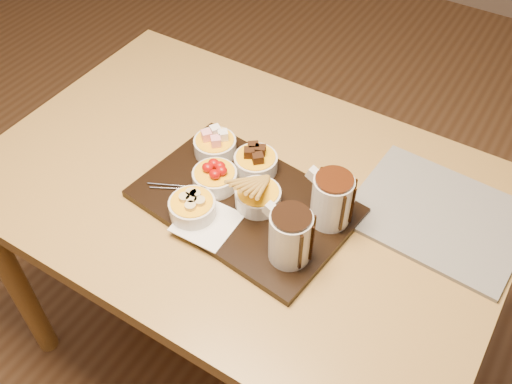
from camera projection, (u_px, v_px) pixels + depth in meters
The scene contains 13 objects.
ground at pixel (245, 343), 1.85m from camera, with size 5.00×5.00×0.00m, color #55351D.
dining_table at pixel (242, 212), 1.38m from camera, with size 1.20×0.80×0.75m.
serving_board at pixel (244, 202), 1.25m from camera, with size 0.46×0.30×0.02m, color black.
napkin at pixel (207, 222), 1.20m from camera, with size 0.12×0.12×0.00m, color white.
bowl_marshmallows at pixel (215, 146), 1.34m from camera, with size 0.10×0.10×0.04m, color silver.
bowl_cake at pixel (256, 163), 1.30m from camera, with size 0.10×0.10×0.04m, color silver.
bowl_strawberries at pixel (215, 179), 1.26m from camera, with size 0.10×0.10×0.04m, color silver.
bowl_biscotti at pixel (258, 198), 1.23m from camera, with size 0.10×0.10×0.04m, color silver.
bowl_bananas at pixel (192, 208), 1.21m from camera, with size 0.10×0.10×0.04m, color silver.
pitcher_dark_chocolate at pixel (290, 237), 1.10m from camera, with size 0.08×0.08×0.12m, color silver.
pitcher_milk_chocolate at pixel (332, 200), 1.17m from camera, with size 0.08×0.08×0.12m, color silver.
fondue_skewers at pixel (205, 188), 1.27m from camera, with size 0.26×0.03×0.01m, color silver, non-canonical shape.
newspaper at pixel (439, 215), 1.23m from camera, with size 0.36×0.29×0.01m, color beige.
Camera 1 is at (0.51, -0.75, 1.69)m, focal length 40.00 mm.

